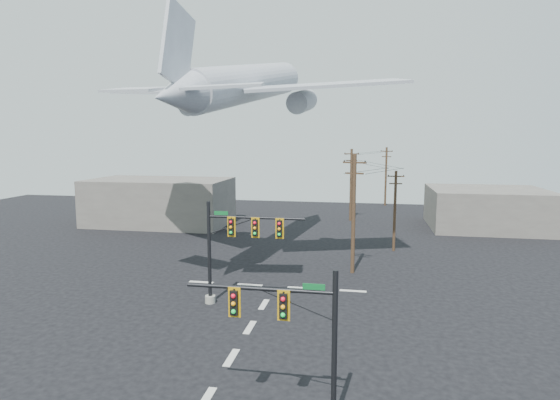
% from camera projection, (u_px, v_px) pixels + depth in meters
% --- Properties ---
extents(ground, '(120.00, 120.00, 0.00)m').
position_uv_depth(ground, '(231.00, 358.00, 24.58)').
color(ground, black).
rests_on(ground, ground).
extents(lane_markings, '(14.00, 21.20, 0.01)m').
position_uv_depth(lane_markings, '(255.00, 319.00, 29.78)').
color(lane_markings, beige).
rests_on(lane_markings, ground).
extents(signal_mast_near, '(6.34, 0.71, 6.45)m').
position_uv_depth(signal_mast_near, '(301.00, 342.00, 18.52)').
color(signal_mast_near, gray).
rests_on(signal_mast_near, ground).
extents(signal_mast_far, '(6.98, 0.79, 7.18)m').
position_uv_depth(signal_mast_far, '(232.00, 247.00, 31.81)').
color(signal_mast_far, gray).
rests_on(signal_mast_far, ground).
extents(utility_pole_a, '(1.97, 0.71, 10.08)m').
position_uv_depth(utility_pole_a, '(354.00, 212.00, 39.25)').
color(utility_pole_a, '#472F1E').
rests_on(utility_pole_a, ground).
extents(utility_pole_b, '(1.65, 0.28, 8.17)m').
position_uv_depth(utility_pole_b, '(395.00, 209.00, 47.05)').
color(utility_pole_b, '#472F1E').
rests_on(utility_pole_b, ground).
extents(utility_pole_c, '(2.03, 0.34, 9.89)m').
position_uv_depth(utility_pole_c, '(351.00, 183.00, 64.13)').
color(utility_pole_c, '#472F1E').
rests_on(utility_pole_c, ground).
extents(utility_pole_d, '(2.00, 0.63, 9.80)m').
position_uv_depth(utility_pole_d, '(386.00, 175.00, 78.41)').
color(utility_pole_d, '#472F1E').
rests_on(utility_pole_d, ground).
extents(power_lines, '(7.13, 40.96, 0.78)m').
position_uv_depth(power_lines, '(372.00, 160.00, 58.34)').
color(power_lines, black).
extents(airliner, '(28.52, 30.25, 8.00)m').
position_uv_depth(airliner, '(247.00, 85.00, 41.85)').
color(airliner, silver).
extents(building_left, '(18.00, 10.00, 6.00)m').
position_uv_depth(building_left, '(160.00, 202.00, 61.86)').
color(building_left, slate).
rests_on(building_left, ground).
extents(building_right, '(14.00, 12.00, 5.00)m').
position_uv_depth(building_right, '(487.00, 208.00, 59.30)').
color(building_right, slate).
rests_on(building_right, ground).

